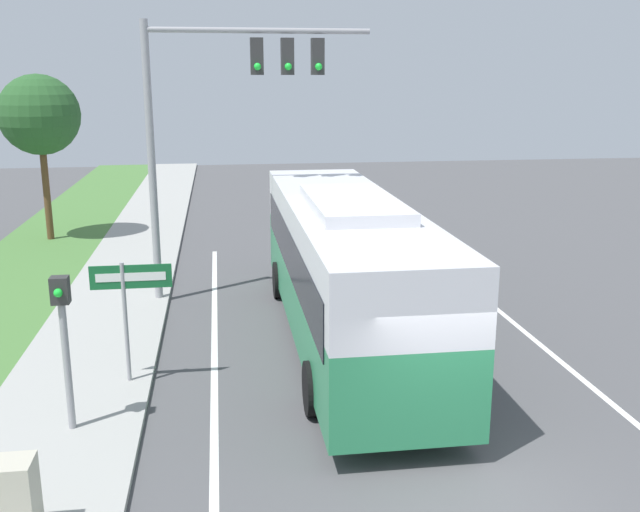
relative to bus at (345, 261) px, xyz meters
The scene contains 8 objects.
ground_plane 6.33m from the bus, 83.52° to the right, with size 80.00×80.00×0.00m, color #4C4C4F.
lane_divider_near 6.94m from the bus, 115.89° to the right, with size 0.14×30.00×0.01m.
bus is the anchor object (origin of this frame).
signal_gantry 5.51m from the bus, 125.14° to the left, with size 5.68×0.41×7.17m.
pedestrian_signal 6.39m from the bus, 145.33° to the right, with size 0.28×0.34×2.73m.
street_sign 4.79m from the bus, 158.04° to the right, with size 1.50×0.08×2.46m.
utility_cabinet 8.60m from the bus, 129.35° to the right, with size 0.61×0.50×1.09m.
roadside_tree 14.63m from the bus, 127.67° to the left, with size 2.79×2.79×5.82m.
Camera 1 is at (-3.38, -8.92, 5.80)m, focal length 40.00 mm.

